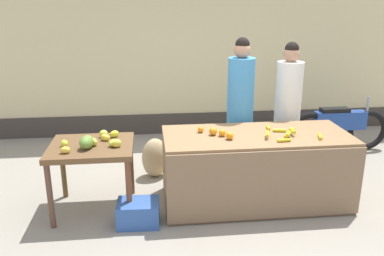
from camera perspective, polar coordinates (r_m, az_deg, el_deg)
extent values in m
plane|color=gray|center=(4.86, 4.96, -10.39)|extent=(24.00, 24.00, 0.00)
cube|color=beige|center=(7.05, 0.85, 12.95)|extent=(8.50, 0.20, 3.40)
cube|color=#3F3833|center=(7.23, 0.91, 0.79)|extent=(8.50, 0.04, 0.36)
cube|color=olive|center=(4.75, 8.97, -5.64)|extent=(2.12, 0.91, 0.84)
cube|color=#82664C|center=(4.34, 10.58, -8.06)|extent=(2.12, 0.03, 0.78)
cube|color=brown|center=(4.51, -14.14, -2.69)|extent=(0.90, 0.80, 0.06)
cylinder|color=brown|center=(4.43, -19.54, -9.16)|extent=(0.06, 0.06, 0.72)
cylinder|color=brown|center=(4.31, -8.95, -9.04)|extent=(0.06, 0.06, 0.72)
cylinder|color=brown|center=(5.04, -17.86, -5.60)|extent=(0.06, 0.06, 0.72)
cylinder|color=brown|center=(4.94, -8.66, -5.40)|extent=(0.06, 0.06, 0.72)
cylinder|color=gold|center=(4.63, 17.76, -1.15)|extent=(0.08, 0.16, 0.04)
cylinder|color=gold|center=(4.72, 12.33, -0.35)|extent=(0.15, 0.06, 0.04)
cylinder|color=yellow|center=(4.80, 10.80, 0.07)|extent=(0.06, 0.14, 0.04)
cylinder|color=gold|center=(4.58, 13.35, -0.98)|extent=(0.11, 0.15, 0.04)
cylinder|color=gold|center=(4.40, 12.93, -1.73)|extent=(0.15, 0.04, 0.04)
cylinder|color=gold|center=(4.76, 13.99, -0.32)|extent=(0.13, 0.14, 0.04)
cylinder|color=gold|center=(4.48, 10.68, -0.82)|extent=(0.08, 0.16, 0.04)
cylinder|color=yellow|center=(4.53, 13.59, -0.80)|extent=(0.10, 0.13, 0.04)
cylinder|color=gold|center=(4.64, 14.13, -0.37)|extent=(0.04, 0.14, 0.04)
sphere|color=orange|center=(4.37, 5.39, -1.11)|extent=(0.09, 0.09, 0.09)
sphere|color=orange|center=(4.47, 4.33, -0.69)|extent=(0.08, 0.08, 0.08)
sphere|color=orange|center=(4.50, 3.02, -0.47)|extent=(0.09, 0.09, 0.09)
sphere|color=orange|center=(4.59, 1.25, -0.22)|extent=(0.07, 0.07, 0.07)
ellipsoid|color=yellow|center=(4.35, -10.66, -2.16)|extent=(0.13, 0.11, 0.09)
ellipsoid|color=#D3DA40|center=(4.39, -11.12, -2.09)|extent=(0.14, 0.14, 0.08)
ellipsoid|color=yellow|center=(4.58, -12.24, -1.32)|extent=(0.13, 0.12, 0.08)
ellipsoid|color=yellow|center=(4.68, -10.98, -0.82)|extent=(0.13, 0.11, 0.08)
ellipsoid|color=gold|center=(4.46, -13.91, -1.90)|extent=(0.14, 0.14, 0.09)
ellipsoid|color=yellow|center=(4.32, -17.59, -3.00)|extent=(0.11, 0.07, 0.07)
ellipsoid|color=yellow|center=(4.51, -17.69, -2.10)|extent=(0.10, 0.11, 0.08)
ellipsoid|color=#E3D449|center=(4.70, -12.48, -0.80)|extent=(0.12, 0.11, 0.09)
ellipsoid|color=olive|center=(4.38, -14.77, -1.96)|extent=(0.18, 0.24, 0.14)
cylinder|color=#33333D|center=(5.40, 6.63, -3.30)|extent=(0.29, 0.29, 0.72)
cylinder|color=#3F8CCC|center=(5.16, 6.94, 5.03)|extent=(0.34, 0.34, 0.88)
sphere|color=tan|center=(5.08, 7.17, 10.94)|extent=(0.21, 0.21, 0.21)
sphere|color=black|center=(5.07, 7.20, 11.71)|extent=(0.18, 0.18, 0.18)
cylinder|color=#33333D|center=(5.61, 13.01, -2.96)|extent=(0.29, 0.29, 0.69)
cylinder|color=white|center=(5.40, 13.57, 4.70)|extent=(0.34, 0.34, 0.85)
sphere|color=tan|center=(5.31, 13.97, 10.14)|extent=(0.21, 0.21, 0.21)
sphere|color=black|center=(5.30, 14.03, 10.87)|extent=(0.18, 0.18, 0.18)
torus|color=black|center=(6.91, 23.66, -0.29)|extent=(0.65, 0.09, 0.65)
torus|color=black|center=(6.49, 16.37, -0.59)|extent=(0.65, 0.09, 0.65)
cube|color=navy|center=(6.64, 20.30, 1.04)|extent=(0.80, 0.18, 0.28)
cube|color=black|center=(6.55, 19.66, 2.36)|extent=(0.44, 0.16, 0.08)
cylinder|color=gray|center=(6.80, 23.66, 2.50)|extent=(0.04, 0.04, 0.40)
cube|color=#3359A5|center=(4.39, -7.64, -11.88)|extent=(0.45, 0.34, 0.26)
ellipsoid|color=tan|center=(5.41, -5.27, -4.23)|extent=(0.44, 0.40, 0.54)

